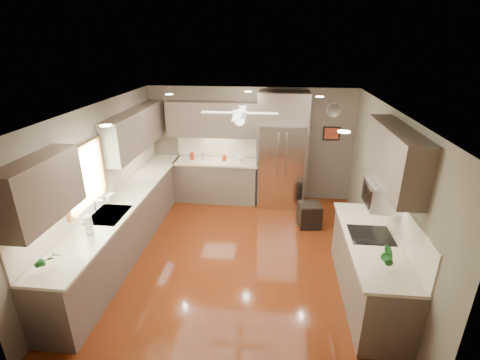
% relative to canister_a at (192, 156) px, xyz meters
% --- Properties ---
extents(floor, '(5.00, 5.00, 0.00)m').
position_rel_canister_a_xyz_m(floor, '(1.28, -2.21, -1.02)').
color(floor, '#50250A').
rests_on(floor, ground).
extents(ceiling, '(5.00, 5.00, 0.00)m').
position_rel_canister_a_xyz_m(ceiling, '(1.28, -2.21, 1.48)').
color(ceiling, white).
rests_on(ceiling, ground).
extents(wall_back, '(4.50, 0.00, 4.50)m').
position_rel_canister_a_xyz_m(wall_back, '(1.28, 0.29, 0.23)').
color(wall_back, '#675D4F').
rests_on(wall_back, ground).
extents(wall_front, '(4.50, 0.00, 4.50)m').
position_rel_canister_a_xyz_m(wall_front, '(1.28, -4.71, 0.23)').
color(wall_front, '#675D4F').
rests_on(wall_front, ground).
extents(wall_left, '(0.00, 5.00, 5.00)m').
position_rel_canister_a_xyz_m(wall_left, '(-0.97, -2.21, 0.23)').
color(wall_left, '#675D4F').
rests_on(wall_left, ground).
extents(wall_right, '(0.00, 5.00, 5.00)m').
position_rel_canister_a_xyz_m(wall_right, '(3.53, -2.21, 0.23)').
color(wall_right, '#675D4F').
rests_on(wall_right, ground).
extents(canister_a, '(0.11, 0.11, 0.16)m').
position_rel_canister_a_xyz_m(canister_a, '(0.00, 0.00, 0.00)').
color(canister_a, maroon).
rests_on(canister_a, back_run).
extents(canister_b, '(0.09, 0.09, 0.13)m').
position_rel_canister_a_xyz_m(canister_b, '(0.25, 0.02, -0.01)').
color(canister_b, silver).
rests_on(canister_b, back_run).
extents(canister_d, '(0.11, 0.11, 0.13)m').
position_rel_canister_a_xyz_m(canister_d, '(0.73, 0.01, -0.02)').
color(canister_d, maroon).
rests_on(canister_d, back_run).
extents(soap_bottle, '(0.12, 0.12, 0.21)m').
position_rel_canister_a_xyz_m(soap_bottle, '(-0.80, -2.28, 0.02)').
color(soap_bottle, white).
rests_on(soap_bottle, left_run).
extents(potted_plant_left, '(0.19, 0.16, 0.31)m').
position_rel_canister_a_xyz_m(potted_plant_left, '(-0.68, -4.10, 0.08)').
color(potted_plant_left, '#17501B').
rests_on(potted_plant_left, left_run).
extents(potted_plant_right, '(0.17, 0.14, 0.30)m').
position_rel_canister_a_xyz_m(potted_plant_right, '(3.20, -3.61, 0.07)').
color(potted_plant_right, '#17501B').
rests_on(potted_plant_right, right_run).
extents(bowl, '(0.24, 0.24, 0.05)m').
position_rel_canister_a_xyz_m(bowl, '(1.06, 0.01, -0.06)').
color(bowl, tan).
rests_on(bowl, back_run).
extents(left_run, '(0.65, 4.70, 1.45)m').
position_rel_canister_a_xyz_m(left_run, '(-0.68, -2.06, -0.54)').
color(left_run, brown).
rests_on(left_run, ground).
extents(back_run, '(1.85, 0.65, 1.45)m').
position_rel_canister_a_xyz_m(back_run, '(0.55, -0.00, -0.54)').
color(back_run, brown).
rests_on(back_run, ground).
extents(uppers, '(4.50, 4.70, 0.95)m').
position_rel_canister_a_xyz_m(uppers, '(0.54, -1.50, 0.85)').
color(uppers, brown).
rests_on(uppers, wall_left).
extents(window, '(0.05, 1.12, 0.92)m').
position_rel_canister_a_xyz_m(window, '(-0.94, -2.71, 0.53)').
color(window, '#BFF2B2').
rests_on(window, wall_left).
extents(sink, '(0.50, 0.70, 0.32)m').
position_rel_canister_a_xyz_m(sink, '(-0.65, -2.71, -0.11)').
color(sink, silver).
rests_on(sink, left_run).
extents(refrigerator, '(1.06, 0.75, 2.45)m').
position_rel_canister_a_xyz_m(refrigerator, '(1.98, -0.05, 0.17)').
color(refrigerator, silver).
rests_on(refrigerator, ground).
extents(right_run, '(0.70, 2.20, 1.45)m').
position_rel_canister_a_xyz_m(right_run, '(3.21, -3.01, -0.54)').
color(right_run, brown).
rests_on(right_run, ground).
extents(microwave, '(0.43, 0.55, 0.34)m').
position_rel_canister_a_xyz_m(microwave, '(3.30, -2.76, 0.46)').
color(microwave, silver).
rests_on(microwave, wall_right).
extents(ceiling_fan, '(1.18, 1.18, 0.32)m').
position_rel_canister_a_xyz_m(ceiling_fan, '(1.28, -1.91, 1.31)').
color(ceiling_fan, white).
rests_on(ceiling_fan, ceiling).
extents(recessed_lights, '(2.84, 3.14, 0.01)m').
position_rel_canister_a_xyz_m(recessed_lights, '(1.24, -1.81, 1.47)').
color(recessed_lights, white).
rests_on(recessed_lights, ceiling).
extents(wall_clock, '(0.30, 0.03, 0.30)m').
position_rel_canister_a_xyz_m(wall_clock, '(3.03, 0.28, 1.03)').
color(wall_clock, white).
rests_on(wall_clock, wall_back).
extents(framed_print, '(0.36, 0.03, 0.30)m').
position_rel_canister_a_xyz_m(framed_print, '(3.03, 0.27, 0.53)').
color(framed_print, black).
rests_on(framed_print, wall_back).
extents(stool, '(0.47, 0.47, 0.48)m').
position_rel_canister_a_xyz_m(stool, '(2.55, -1.04, -0.78)').
color(stool, black).
rests_on(stool, ground).
extents(paper_towel, '(0.11, 0.11, 0.28)m').
position_rel_canister_a_xyz_m(paper_towel, '(-0.65, -3.28, 0.06)').
color(paper_towel, white).
rests_on(paper_towel, left_run).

